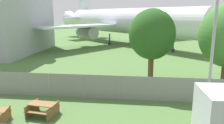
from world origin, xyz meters
TOP-DOWN VIEW (x-y plane):
  - perimeter_fence at (0.00, 9.57)m, footprint 56.07×0.07m
  - airplane at (-1.40, 37.96)m, footprint 34.64×33.95m
  - picnic_bench_near_cabin at (-4.25, 6.54)m, footprint 1.75×1.59m
  - tree_left_of_cabin at (2.28, 12.56)m, footprint 3.62×3.62m
  - light_mast at (5.26, 7.52)m, footprint 0.44×0.44m

SIDE VIEW (x-z plane):
  - picnic_bench_near_cabin at x=-4.25m, z-range 0.09..0.85m
  - perimeter_fence at x=0.00m, z-range 0.00..1.72m
  - tree_left_of_cabin at x=2.28m, z-range 1.13..7.43m
  - airplane at x=-1.40m, z-range -2.51..11.48m
  - light_mast at x=5.26m, z-range 0.91..10.23m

